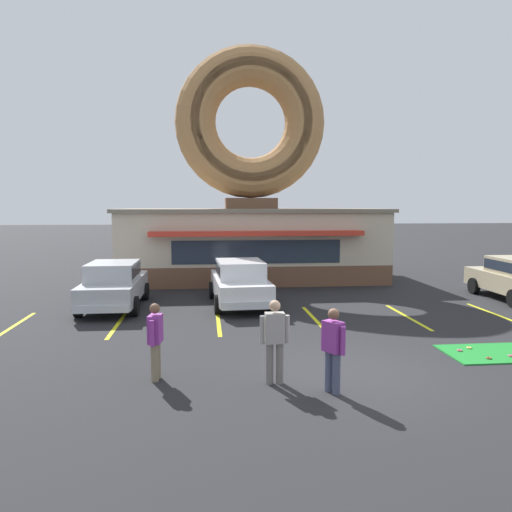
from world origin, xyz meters
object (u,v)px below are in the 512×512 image
at_px(car_silver, 114,283).
at_px(pedestrian_leather_jacket_man, 333,346).
at_px(car_white, 240,281).
at_px(pedestrian_hooded_kid, 155,338).
at_px(pedestrian_blue_sweater_man, 275,338).
at_px(trash_bin, 90,280).

bearing_deg(car_silver, pedestrian_leather_jacket_man, -56.61).
xyz_separation_m(car_white, pedestrian_leather_jacket_man, (1.17, -8.41, 0.03)).
height_order(car_silver, pedestrian_hooded_kid, car_silver).
bearing_deg(pedestrian_blue_sweater_man, trash_bin, 118.52).
height_order(pedestrian_blue_sweater_man, pedestrian_hooded_kid, pedestrian_blue_sweater_man).
height_order(car_white, trash_bin, car_white).
bearing_deg(pedestrian_leather_jacket_man, car_silver, 123.39).
bearing_deg(pedestrian_leather_jacket_man, pedestrian_blue_sweater_man, 150.12).
bearing_deg(pedestrian_hooded_kid, trash_bin, 109.01).
relative_size(car_silver, pedestrian_hooded_kid, 2.89).
height_order(car_silver, pedestrian_blue_sweater_man, pedestrian_blue_sweater_man).
height_order(car_silver, pedestrian_leather_jacket_man, pedestrian_leather_jacket_man).
relative_size(pedestrian_leather_jacket_man, trash_bin, 1.67).
relative_size(pedestrian_hooded_kid, trash_bin, 1.62).
bearing_deg(car_white, pedestrian_hooded_kid, -106.83).
relative_size(car_white, pedestrian_hooded_kid, 2.93).
xyz_separation_m(pedestrian_leather_jacket_man, trash_bin, (-7.08, 11.74, -0.40)).
xyz_separation_m(car_silver, pedestrian_hooded_kid, (2.11, -7.31, -0.00)).
relative_size(car_white, trash_bin, 4.76).
xyz_separation_m(pedestrian_blue_sweater_man, pedestrian_hooded_kid, (-2.37, 0.46, -0.07)).
bearing_deg(trash_bin, car_white, -29.34).
bearing_deg(car_white, car_silver, -179.34).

